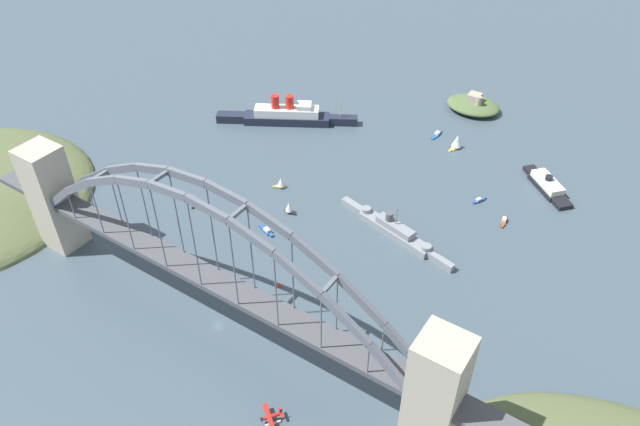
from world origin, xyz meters
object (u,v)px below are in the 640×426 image
at_px(fort_island_mid_harbor, 473,105).
at_px(small_boat_7, 289,207).
at_px(harbor_arch_bridge, 210,276).
at_px(channel_marker_buoy, 280,285).
at_px(naval_cruiser, 394,230).
at_px(small_boat_6, 457,141).
at_px(seaplane_second_in_formation, 271,417).
at_px(ocean_liner, 286,115).
at_px(small_boat_3, 267,231).
at_px(small_boat_4, 504,221).
at_px(harbor_ferry_steamer, 547,185).
at_px(small_boat_0, 281,183).
at_px(small_boat_5, 437,134).
at_px(small_boat_2, 479,200).
at_px(small_boat_1, 196,200).

distance_m(fort_island_mid_harbor, small_boat_7, 159.25).
bearing_deg(harbor_arch_bridge, channel_marker_buoy, 75.10).
bearing_deg(naval_cruiser, small_boat_6, 93.87).
bearing_deg(seaplane_second_in_formation, harbor_arch_bridge, 152.86).
bearing_deg(ocean_liner, seaplane_second_in_formation, -55.61).
relative_size(small_boat_3, small_boat_4, 1.10).
xyz_separation_m(harbor_arch_bridge, small_boat_4, (76.99, 132.15, -28.26)).
distance_m(harbor_ferry_steamer, small_boat_0, 145.42).
distance_m(harbor_arch_bridge, small_boat_5, 193.36).
bearing_deg(fort_island_mid_harbor, small_boat_4, -60.04).
relative_size(naval_cruiser, small_boat_2, 7.86).
xyz_separation_m(ocean_liner, fort_island_mid_harbor, (93.13, 80.73, -1.33)).
relative_size(harbor_arch_bridge, small_boat_2, 28.84).
bearing_deg(small_boat_3, seaplane_second_in_formation, -51.71).
relative_size(ocean_liner, seaplane_second_in_formation, 8.26).
bearing_deg(small_boat_6, seaplane_second_in_formation, -85.14).
height_order(ocean_liner, small_boat_3, ocean_liner).
xyz_separation_m(harbor_arch_bridge, harbor_ferry_steamer, (86.42, 172.62, -26.44)).
bearing_deg(naval_cruiser, harbor_arch_bridge, -110.47).
xyz_separation_m(seaplane_second_in_formation, small_boat_6, (-17.67, 207.71, 2.34)).
distance_m(ocean_liner, small_boat_7, 92.27).
height_order(harbor_arch_bridge, small_boat_7, harbor_arch_bridge).
height_order(small_boat_5, channel_marker_buoy, channel_marker_buoy).
bearing_deg(small_boat_4, ocean_liner, 172.46).
bearing_deg(small_boat_5, small_boat_4, -42.39).
distance_m(harbor_arch_bridge, ocean_liner, 170.97).
xyz_separation_m(harbor_arch_bridge, ocean_liner, (-74.21, 152.16, -23.87)).
height_order(harbor_arch_bridge, small_boat_0, harbor_arch_bridge).
bearing_deg(fort_island_mid_harbor, small_boat_2, -65.78).
distance_m(harbor_ferry_steamer, small_boat_4, 41.59).
bearing_deg(harbor_ferry_steamer, small_boat_2, -130.75).
bearing_deg(fort_island_mid_harbor, harbor_ferry_steamer, -41.76).
bearing_deg(fort_island_mid_harbor, small_boat_6, -78.99).
bearing_deg(harbor_ferry_steamer, fort_island_mid_harbor, 138.24).
bearing_deg(small_boat_3, small_boat_0, 115.30).
distance_m(small_boat_0, small_boat_1, 46.61).
xyz_separation_m(small_boat_0, small_boat_5, (48.37, 97.21, -2.59)).
distance_m(harbor_arch_bridge, small_boat_4, 155.53).
xyz_separation_m(small_boat_0, small_boat_3, (16.14, -34.14, -2.46)).
bearing_deg(small_boat_3, naval_cruiser, 31.49).
height_order(ocean_liner, harbor_ferry_steamer, ocean_liner).
distance_m(harbor_arch_bridge, naval_cruiser, 102.28).
distance_m(ocean_liner, small_boat_6, 107.48).
xyz_separation_m(small_boat_4, small_boat_7, (-96.02, -53.92, 2.67)).
bearing_deg(seaplane_second_in_formation, small_boat_1, 143.91).
bearing_deg(harbor_ferry_steamer, small_boat_5, 166.11).
height_order(small_boat_2, small_boat_7, small_boat_7).
distance_m(fort_island_mid_harbor, small_boat_3, 177.63).
bearing_deg(small_boat_2, ocean_liner, 175.59).
bearing_deg(harbor_ferry_steamer, small_boat_0, -147.10).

